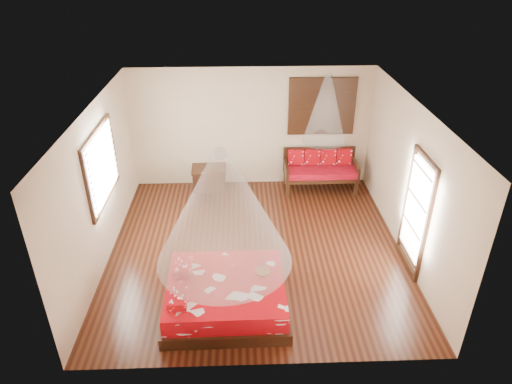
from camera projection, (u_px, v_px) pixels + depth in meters
room at (256, 184)px, 8.08m from camera, size 5.54×5.54×2.84m
bed at (225, 295)px, 7.24m from camera, size 1.95×1.77×0.63m
daybed at (320, 168)px, 10.64m from camera, size 1.69×0.75×0.94m
storage_chest at (209, 178)px, 10.73m from camera, size 0.82×0.61×0.55m
shutter_panel at (322, 107)px, 10.27m from camera, size 1.52×0.06×1.32m
window_left at (102, 166)px, 8.02m from camera, size 0.10×1.74×1.34m
glazed_door at (416, 214)px, 7.80m from camera, size 0.08×1.02×2.16m
wine_tray at (263, 269)px, 7.31m from camera, size 0.25×0.25×0.21m
mosquito_net_main at (223, 208)px, 6.46m from camera, size 2.03×2.03×1.80m
mosquito_net_daybed at (326, 109)px, 9.81m from camera, size 0.95×0.95×1.50m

